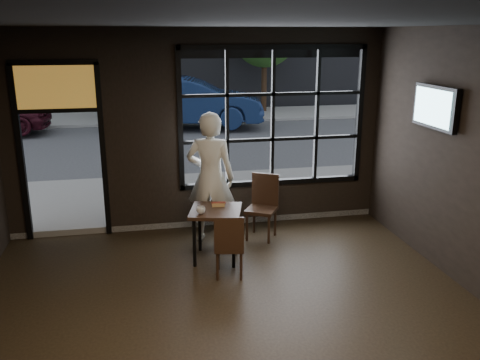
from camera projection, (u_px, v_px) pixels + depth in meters
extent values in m
cube|color=black|center=(244.00, 349.00, 5.20)|extent=(6.00, 7.00, 0.02)
cube|color=black|center=(244.00, 20.00, 4.30)|extent=(6.00, 7.00, 0.02)
cube|color=black|center=(273.00, 117.00, 8.22)|extent=(3.06, 0.12, 2.28)
cube|color=orange|center=(56.00, 87.00, 7.45)|extent=(1.20, 0.06, 0.70)
cube|color=#545456|center=(155.00, 93.00, 27.81)|extent=(60.00, 41.00, 0.04)
cube|color=black|center=(216.00, 234.00, 7.17)|extent=(0.85, 0.85, 0.75)
cube|color=black|center=(229.00, 244.00, 6.66)|extent=(0.45, 0.45, 0.88)
cube|color=black|center=(261.00, 208.00, 7.87)|extent=(0.60, 0.60, 1.00)
imported|color=white|center=(211.00, 178.00, 7.67)|extent=(0.85, 0.69, 2.01)
imported|color=silver|center=(201.00, 210.00, 6.88)|extent=(0.14, 0.14, 0.10)
cube|color=black|center=(435.00, 107.00, 6.71)|extent=(0.11, 0.97, 0.57)
imported|color=navy|center=(189.00, 102.00, 16.89)|extent=(5.12, 2.45, 1.62)
cylinder|color=#332114|center=(120.00, 90.00, 18.49)|extent=(0.20, 0.20, 2.21)
sphere|color=#29551D|center=(117.00, 39.00, 17.99)|extent=(2.42, 2.42, 2.42)
cylinder|color=#332114|center=(264.00, 84.00, 20.19)|extent=(0.21, 0.21, 2.34)
sphere|color=#2A5821|center=(265.00, 34.00, 19.66)|extent=(2.55, 2.55, 2.55)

